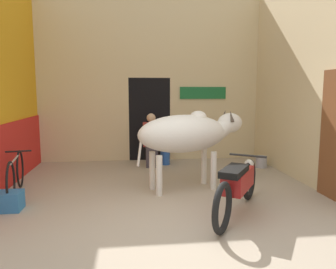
{
  "coord_description": "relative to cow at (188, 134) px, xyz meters",
  "views": [
    {
      "loc": [
        -0.53,
        -3.95,
        1.75
      ],
      "look_at": [
        0.16,
        1.94,
        0.97
      ],
      "focal_mm": 35.0,
      "sensor_mm": 36.0,
      "label": 1
    }
  ],
  "objects": [
    {
      "name": "crate",
      "position": [
        -2.85,
        -0.77,
        -0.86
      ],
      "size": [
        0.44,
        0.32,
        0.28
      ],
      "color": "teal",
      "rests_on": "ground_plane"
    },
    {
      "name": "plastic_stool",
      "position": [
        -0.19,
        2.01,
        -0.78
      ],
      "size": [
        0.33,
        0.33,
        0.42
      ],
      "color": "#2856B2",
      "rests_on": "ground_plane"
    },
    {
      "name": "bicycle",
      "position": [
        -2.95,
        -0.03,
        -0.65
      ],
      "size": [
        0.45,
        1.65,
        0.7
      ],
      "color": "black",
      "rests_on": "ground_plane"
    },
    {
      "name": "ground_plane",
      "position": [
        -0.49,
        -1.73,
        -1.0
      ],
      "size": [
        30.0,
        30.0,
        0.0
      ],
      "primitive_type": "plane",
      "color": "tan"
    },
    {
      "name": "wall_right_with_door",
      "position": [
        2.35,
        0.39,
        1.06
      ],
      "size": [
        0.22,
        4.31,
        4.2
      ],
      "color": "beige",
      "rests_on": "ground_plane"
    },
    {
      "name": "wall_back_with_doorway",
      "position": [
        -0.5,
        2.8,
        0.81
      ],
      "size": [
        5.51,
        0.93,
        4.2
      ],
      "color": "beige",
      "rests_on": "ground_plane"
    },
    {
      "name": "motorcycle_near",
      "position": [
        0.49,
        -1.31,
        -0.56
      ],
      "size": [
        1.22,
        1.8,
        0.77
      ],
      "color": "black",
      "rests_on": "ground_plane"
    },
    {
      "name": "cow",
      "position": [
        0.0,
        0.0,
        0.0
      ],
      "size": [
        2.08,
        1.07,
        1.42
      ],
      "color": "silver",
      "rests_on": "ground_plane"
    },
    {
      "name": "bucket",
      "position": [
        1.99,
        1.44,
        -0.87
      ],
      "size": [
        0.26,
        0.26,
        0.26
      ],
      "color": "#A8A8B2",
      "rests_on": "ground_plane"
    },
    {
      "name": "shopkeeper_seated",
      "position": [
        -0.53,
        1.85,
        -0.35
      ],
      "size": [
        0.38,
        0.33,
        1.24
      ],
      "color": "#3D3842",
      "rests_on": "ground_plane"
    }
  ]
}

